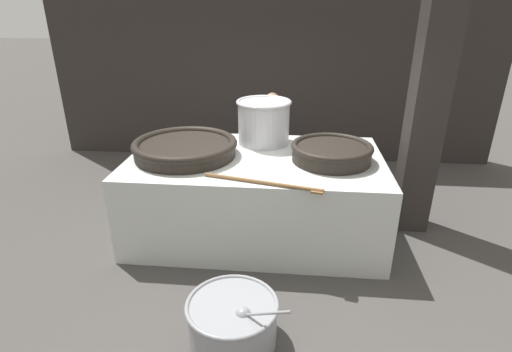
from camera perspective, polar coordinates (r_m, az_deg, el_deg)
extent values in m
plane|color=#474442|center=(5.31, 0.00, -7.69)|extent=(60.00, 60.00, 0.00)
cube|color=#2D2826|center=(7.45, 2.21, 16.29)|extent=(8.08, 0.24, 3.65)
cube|color=#2D2826|center=(5.21, 23.62, 11.34)|extent=(0.40, 0.40, 3.65)
cube|color=silver|center=(5.06, 0.00, -2.68)|extent=(3.07, 1.80, 1.03)
cylinder|color=black|center=(4.93, -10.07, 3.70)|extent=(1.22, 1.22, 0.16)
torus|color=black|center=(4.90, -10.13, 4.56)|extent=(1.27, 1.27, 0.10)
cylinder|color=black|center=(4.77, 10.72, 3.13)|extent=(0.92, 0.92, 0.18)
torus|color=black|center=(4.75, 10.80, 4.13)|extent=(0.96, 0.96, 0.07)
cylinder|color=#B7B7BC|center=(5.27, 1.10, 7.60)|extent=(0.67, 0.67, 0.55)
torus|color=#B7B7BC|center=(5.21, 1.13, 10.51)|extent=(0.72, 0.72, 0.05)
cylinder|color=brown|center=(4.10, 0.83, -0.91)|extent=(1.26, 0.34, 0.04)
cube|color=brown|center=(3.98, 8.79, -2.16)|extent=(0.14, 0.13, 0.02)
cylinder|color=#8C6647|center=(6.28, 2.09, 1.25)|extent=(0.11, 0.11, 0.75)
cylinder|color=#8C6647|center=(6.43, 2.30, 1.79)|extent=(0.11, 0.11, 0.75)
cube|color=#722D4C|center=(6.30, 2.22, 2.80)|extent=(0.20, 0.24, 0.49)
cube|color=#8C6647|center=(6.14, 2.29, 7.21)|extent=(0.18, 0.47, 0.56)
cylinder|color=#8C6647|center=(5.94, 1.07, 6.63)|extent=(0.31, 0.12, 0.51)
cylinder|color=#8C6647|center=(6.37, 1.74, 7.80)|extent=(0.31, 0.12, 0.51)
sphere|color=#8C6647|center=(6.04, 2.35, 10.81)|extent=(0.21, 0.21, 0.21)
cylinder|color=gray|center=(3.69, -3.36, -20.21)|extent=(0.76, 0.76, 0.40)
torus|color=gray|center=(3.55, -3.44, -17.89)|extent=(0.80, 0.80, 0.04)
cylinder|color=orange|center=(3.63, -3.40, -19.19)|extent=(0.67, 0.67, 0.10)
cylinder|color=orange|center=(3.60, -4.26, -18.05)|extent=(0.06, 0.05, 0.04)
cylinder|color=orange|center=(3.57, 0.81, -18.47)|extent=(0.05, 0.04, 0.04)
cylinder|color=orange|center=(3.67, -0.33, -17.01)|extent=(0.06, 0.07, 0.04)
cylinder|color=orange|center=(3.55, -5.88, -18.86)|extent=(0.06, 0.06, 0.04)
cylinder|color=orange|center=(3.70, -5.95, -16.92)|extent=(0.03, 0.04, 0.03)
cylinder|color=orange|center=(3.65, -5.18, -17.57)|extent=(0.05, 0.06, 0.03)
sphere|color=gray|center=(3.50, -1.86, -19.23)|extent=(0.14, 0.14, 0.14)
cylinder|color=gray|center=(3.25, 1.35, -19.04)|extent=(0.42, 0.34, 0.37)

